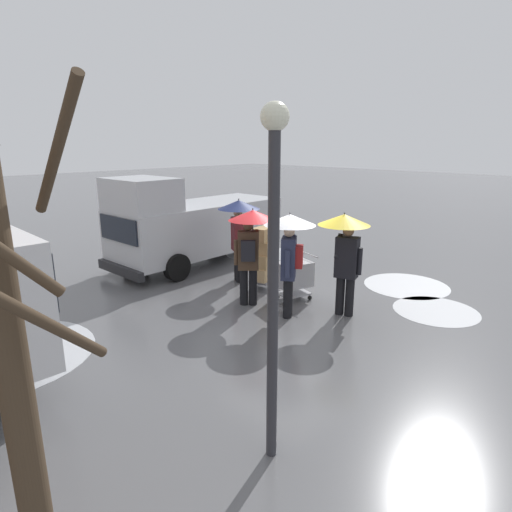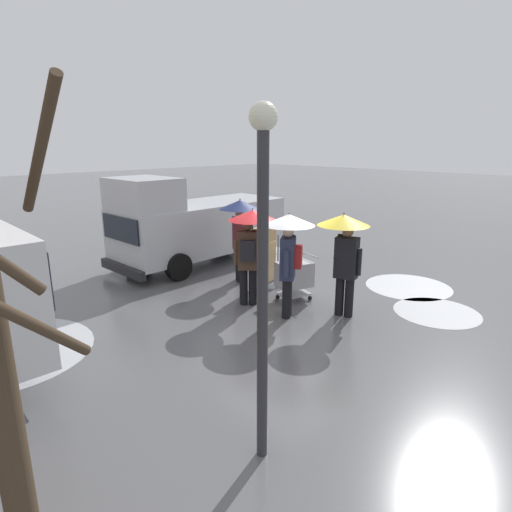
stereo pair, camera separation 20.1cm
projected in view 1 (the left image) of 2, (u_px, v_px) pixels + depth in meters
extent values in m
plane|color=#5B5B5E|center=(291.00, 301.00, 9.68)|extent=(90.00, 90.00, 0.00)
cylinder|color=#ADAFB5|center=(436.00, 311.00, 9.12)|extent=(1.76, 1.76, 0.01)
cylinder|color=silver|center=(3.00, 355.00, 7.22)|extent=(2.94, 2.94, 0.01)
cylinder|color=#ADAFB5|center=(258.00, 253.00, 13.80)|extent=(2.09, 2.09, 0.01)
cylinder|color=silver|center=(406.00, 285.00, 10.72)|extent=(2.07, 2.07, 0.01)
cube|color=#B7BABF|center=(199.00, 227.00, 12.62)|extent=(2.10, 5.25, 1.40)
cube|color=#B7BABF|center=(141.00, 195.00, 10.98)|extent=(1.88, 1.45, 0.84)
cube|color=black|center=(118.00, 229.00, 10.67)|extent=(1.66, 0.10, 0.63)
cube|color=#232326|center=(120.00, 270.00, 10.91)|extent=(1.96, 0.21, 0.24)
cylinder|color=black|center=(177.00, 267.00, 11.01)|extent=(0.26, 0.73, 0.72)
cylinder|color=black|center=(135.00, 254.00, 12.29)|extent=(0.26, 0.73, 0.72)
cylinder|color=black|center=(260.00, 246.00, 13.32)|extent=(0.26, 0.73, 0.72)
cylinder|color=black|center=(218.00, 237.00, 14.59)|extent=(0.26, 0.73, 0.72)
cube|color=black|center=(28.00, 269.00, 6.25)|extent=(1.98, 0.11, 0.81)
cube|color=#B2B2B7|center=(294.00, 274.00, 9.65)|extent=(0.72, 0.88, 0.56)
cube|color=#B2B2B7|center=(294.00, 293.00, 9.77)|extent=(0.65, 0.79, 0.04)
cylinder|color=#B2B2B7|center=(310.00, 255.00, 9.74)|extent=(0.56, 0.21, 0.04)
sphere|color=black|center=(287.00, 302.00, 9.47)|extent=(0.10, 0.10, 0.10)
sphere|color=black|center=(278.00, 296.00, 9.82)|extent=(0.10, 0.10, 0.10)
sphere|color=black|center=(310.00, 298.00, 9.75)|extent=(0.10, 0.10, 0.10)
sphere|color=black|center=(299.00, 292.00, 10.11)|extent=(0.10, 0.10, 0.10)
cylinder|color=black|center=(289.00, 270.00, 9.64)|extent=(0.15, 0.29, 0.69)
cube|color=#515156|center=(263.00, 280.00, 10.46)|extent=(0.61, 0.70, 0.03)
cylinder|color=#515156|center=(277.00, 257.00, 10.46)|extent=(0.04, 0.04, 1.10)
cylinder|color=#515156|center=(261.00, 255.00, 10.68)|extent=(0.04, 0.04, 1.10)
cylinder|color=black|center=(277.00, 283.00, 10.63)|extent=(0.10, 0.21, 0.20)
cylinder|color=black|center=(261.00, 280.00, 10.86)|extent=(0.10, 0.21, 0.20)
cube|color=tan|center=(263.00, 273.00, 10.42)|extent=(0.50, 0.61, 0.31)
cube|color=tan|center=(263.00, 261.00, 10.34)|extent=(0.51, 0.56, 0.34)
cube|color=tan|center=(263.00, 248.00, 10.25)|extent=(0.53, 0.51, 0.32)
cube|color=#A37F51|center=(263.00, 234.00, 10.17)|extent=(0.45, 0.57, 0.33)
cylinder|color=black|center=(244.00, 287.00, 9.39)|extent=(0.18, 0.18, 0.82)
cylinder|color=black|center=(253.00, 287.00, 9.39)|extent=(0.18, 0.18, 0.82)
cube|color=#473323|center=(248.00, 250.00, 9.17)|extent=(0.51, 0.51, 0.84)
sphere|color=brown|center=(248.00, 225.00, 9.03)|extent=(0.22, 0.22, 0.22)
cylinder|color=#473323|center=(236.00, 252.00, 9.18)|extent=(0.10, 0.10, 0.55)
cylinder|color=#473323|center=(257.00, 240.00, 9.14)|extent=(0.28, 0.29, 0.50)
cylinder|color=#333338|center=(253.00, 233.00, 9.08)|extent=(0.02, 0.02, 0.86)
cone|color=red|center=(253.00, 215.00, 8.98)|extent=(1.04, 1.04, 0.22)
sphere|color=#333338|center=(253.00, 209.00, 8.94)|extent=(0.04, 0.04, 0.04)
cube|color=black|center=(248.00, 251.00, 8.97)|extent=(0.33, 0.32, 0.44)
cylinder|color=black|center=(238.00, 265.00, 11.08)|extent=(0.18, 0.18, 0.82)
cylinder|color=black|center=(239.00, 267.00, 10.89)|extent=(0.18, 0.18, 0.82)
cube|color=#5B1E23|center=(238.00, 234.00, 10.77)|extent=(0.52, 0.46, 0.84)
sphere|color=tan|center=(238.00, 213.00, 10.63)|extent=(0.22, 0.22, 0.22)
cylinder|color=#5B1E23|center=(236.00, 234.00, 11.03)|extent=(0.10, 0.10, 0.55)
cylinder|color=#5B1E23|center=(241.00, 227.00, 10.55)|extent=(0.24, 0.31, 0.50)
cylinder|color=#333338|center=(239.00, 220.00, 10.58)|extent=(0.02, 0.02, 0.86)
cone|color=navy|center=(239.00, 205.00, 10.48)|extent=(1.04, 1.04, 0.22)
sphere|color=#333338|center=(239.00, 199.00, 10.45)|extent=(0.04, 0.04, 0.04)
cylinder|color=black|center=(350.00, 297.00, 8.78)|extent=(0.18, 0.18, 0.82)
cylinder|color=black|center=(340.00, 295.00, 8.87)|extent=(0.18, 0.18, 0.82)
cube|color=black|center=(347.00, 257.00, 8.61)|extent=(0.50, 0.39, 0.84)
sphere|color=#8C6647|center=(348.00, 231.00, 8.47)|extent=(0.22, 0.22, 0.22)
cylinder|color=black|center=(360.00, 261.00, 8.50)|extent=(0.10, 0.10, 0.55)
cylinder|color=black|center=(339.00, 246.00, 8.62)|extent=(0.18, 0.32, 0.50)
cylinder|color=#333338|center=(343.00, 238.00, 8.55)|extent=(0.02, 0.02, 0.86)
cone|color=yellow|center=(344.00, 220.00, 8.46)|extent=(1.04, 1.04, 0.22)
sphere|color=#333338|center=(345.00, 213.00, 8.42)|extent=(0.04, 0.04, 0.04)
cylinder|color=black|center=(287.00, 299.00, 8.67)|extent=(0.18, 0.18, 0.82)
cylinder|color=black|center=(288.00, 295.00, 8.86)|extent=(0.18, 0.18, 0.82)
cube|color=#282D47|center=(289.00, 258.00, 8.55)|extent=(0.48, 0.52, 0.84)
sphere|color=beige|center=(289.00, 232.00, 8.42)|extent=(0.22, 0.22, 0.22)
cylinder|color=#282D47|center=(288.00, 264.00, 8.32)|extent=(0.10, 0.10, 0.55)
cylinder|color=#282D47|center=(289.00, 245.00, 8.67)|extent=(0.31, 0.25, 0.50)
cylinder|color=#333338|center=(290.00, 238.00, 8.55)|extent=(0.02, 0.02, 0.86)
cone|color=white|center=(290.00, 220.00, 8.45)|extent=(1.04, 1.04, 0.22)
sphere|color=#333338|center=(290.00, 213.00, 8.42)|extent=(0.04, 0.04, 0.04)
cube|color=maroon|center=(299.00, 256.00, 8.51)|extent=(0.30, 0.34, 0.44)
cylinder|color=#423323|center=(17.00, 394.00, 3.11)|extent=(0.24, 0.24, 3.43)
cylinder|color=#423323|center=(53.00, 326.00, 2.81)|extent=(0.44, 0.87, 0.85)
cylinder|color=#423323|center=(3.00, 252.00, 2.60)|extent=(0.13, 0.67, 0.72)
cylinder|color=#423323|center=(57.00, 151.00, 2.99)|extent=(1.03, 0.11, 0.99)
cylinder|color=#2D2D33|center=(273.00, 308.00, 4.48)|extent=(0.12, 0.12, 3.60)
sphere|color=#EAEACC|center=(275.00, 116.00, 3.99)|extent=(0.28, 0.28, 0.28)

